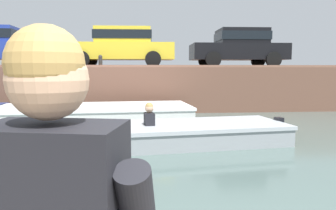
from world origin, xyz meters
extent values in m
plane|color=#4C605B|center=(0.00, 5.32, 0.00)|extent=(400.00, 400.00, 0.00)
cube|color=brown|center=(0.00, 13.64, 0.85)|extent=(60.00, 6.00, 1.70)
cube|color=brown|center=(0.00, 10.76, 1.74)|extent=(60.00, 0.24, 0.08)
cube|color=white|center=(-2.40, 8.76, 0.22)|extent=(5.86, 2.68, 0.44)
cube|color=white|center=(-2.40, 8.76, 0.48)|extent=(5.92, 2.74, 0.08)
cube|color=brown|center=(-1.97, 8.79, 0.38)|extent=(0.39, 2.04, 0.06)
cube|color=#93999E|center=(-0.18, 5.73, 0.18)|extent=(4.75, 2.21, 0.36)
cube|color=#93999E|center=(-2.90, 5.39, 0.18)|extent=(1.02, 1.01, 0.36)
cube|color=#B1B7BD|center=(-0.18, 5.73, 0.40)|extent=(4.81, 2.27, 0.08)
cube|color=brown|center=(0.16, 5.77, 0.30)|extent=(0.42, 1.50, 0.06)
cube|color=black|center=(2.19, 6.03, 0.28)|extent=(0.18, 0.22, 0.45)
cube|color=black|center=(-0.86, 5.65, 0.48)|extent=(0.24, 0.34, 0.44)
sphere|color=tan|center=(-0.86, 5.65, 0.80)|extent=(0.19, 0.19, 0.19)
sphere|color=tan|center=(-0.86, 5.65, 0.84)|extent=(0.17, 0.17, 0.17)
cylinder|color=black|center=(-5.65, 11.18, 2.00)|extent=(0.61, 0.20, 0.60)
cylinder|color=black|center=(-5.72, 12.92, 2.00)|extent=(0.61, 0.20, 0.60)
cube|color=yellow|center=(-1.84, 12.00, 2.32)|extent=(4.32, 1.89, 0.64)
cube|color=yellow|center=(-1.67, 11.99, 2.94)|extent=(2.18, 1.62, 0.60)
cube|color=black|center=(-1.67, 11.99, 2.94)|extent=(2.27, 1.66, 0.33)
cylinder|color=black|center=(-3.19, 11.13, 2.00)|extent=(0.61, 0.20, 0.60)
cylinder|color=black|center=(-3.13, 12.94, 2.00)|extent=(0.61, 0.20, 0.60)
cylinder|color=black|center=(-0.54, 11.06, 2.00)|extent=(0.61, 0.20, 0.60)
cylinder|color=black|center=(-0.49, 12.86, 2.00)|extent=(0.61, 0.20, 0.60)
cube|color=black|center=(2.97, 12.00, 2.32)|extent=(3.85, 1.88, 0.64)
cube|color=black|center=(3.12, 11.99, 2.94)|extent=(1.95, 1.61, 0.60)
cube|color=black|center=(3.12, 11.99, 2.94)|extent=(2.02, 1.65, 0.33)
cylinder|color=black|center=(1.77, 11.13, 2.00)|extent=(0.61, 0.20, 0.60)
cylinder|color=black|center=(1.82, 12.94, 2.00)|extent=(0.61, 0.20, 0.60)
cylinder|color=black|center=(4.12, 11.06, 2.00)|extent=(0.61, 0.20, 0.60)
cylinder|color=black|center=(4.18, 12.87, 2.00)|extent=(0.61, 0.20, 0.60)
cylinder|color=#2D2B28|center=(-2.47, 10.89, 1.88)|extent=(0.14, 0.14, 0.35)
sphere|color=#2D2B28|center=(-2.47, 10.89, 2.07)|extent=(0.15, 0.15, 0.15)
sphere|color=tan|center=(-1.29, -0.47, 1.61)|extent=(0.20, 0.20, 0.20)
sphere|color=tan|center=(-1.29, -0.48, 1.65)|extent=(0.19, 0.19, 0.19)
camera|label=1|loc=(-1.06, -1.30, 1.64)|focal=35.00mm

